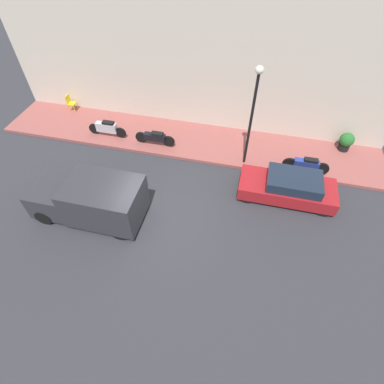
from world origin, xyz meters
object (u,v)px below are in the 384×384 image
Objects in this scene: streetlamp at (253,106)px; scooter_silver at (107,128)px; potted_plant at (346,141)px; motorcycle_black at (155,138)px; parked_car at (288,187)px; delivery_van at (90,199)px; cafe_chair at (70,102)px; motorcycle_blue at (306,165)px.

scooter_silver is at bearing 86.56° from streetlamp.
motorcycle_black is at bearing 100.87° from potted_plant.
parked_car is 4.27× the size of potted_plant.
delivery_van is 7.62m from streetlamp.
streetlamp is (-0.44, -7.26, 2.59)m from scooter_silver.
streetlamp reaches higher than motorcycle_black.
cafe_chair reaches higher than motorcycle_black.
streetlamp is 5.79m from potted_plant.
motorcycle_blue is 0.44× the size of streetlamp.
cafe_chair is (2.22, 10.33, -2.54)m from streetlamp.
delivery_van is 8.21m from cafe_chair.
motorcycle_blue is 10.09m from scooter_silver.
cafe_chair is at bearing 71.60° from motorcycle_black.
cafe_chair reaches higher than scooter_silver.
motorcycle_blue is (4.50, -8.50, -0.34)m from delivery_van.
scooter_silver is 2.25× the size of cafe_chair.
scooter_silver is 3.55m from cafe_chair.
parked_car is 9.55m from scooter_silver.
potted_plant is (1.79, -9.34, 0.10)m from motorcycle_black.
delivery_van is at bearing 167.32° from motorcycle_black.
delivery_van reaches higher than scooter_silver.
parked_car is 1.95× the size of motorcycle_black.
delivery_van is 4.69× the size of potted_plant.
motorcycle_black is 6.05m from cafe_chair.
parked_car is 6.93m from motorcycle_black.
cafe_chair is at bearing 34.52° from delivery_van.
potted_plant is (2.14, -1.94, 0.06)m from motorcycle_blue.
delivery_van is 12.37m from potted_plant.
scooter_silver is (0.13, 2.67, 0.06)m from motorcycle_black.
motorcycle_blue is at bearing 137.92° from potted_plant.
cafe_chair is at bearing 80.25° from motorcycle_blue.
delivery_van is 4.99m from motorcycle_black.
motorcycle_black is (4.85, -1.09, -0.37)m from delivery_van.
cafe_chair is at bearing 77.90° from streetlamp.
potted_plant is at bearing -57.51° from delivery_van.
streetlamp is (1.69, 2.05, 2.62)m from parked_car.
potted_plant is at bearing -82.12° from scooter_silver.
delivery_van is at bearing 128.66° from streetlamp.
scooter_silver is (4.98, 1.58, -0.32)m from delivery_van.
cafe_chair is (3.91, 12.38, 0.08)m from parked_car.
streetlamp reaches higher than scooter_silver.
streetlamp is (0.04, 2.82, 2.62)m from motorcycle_blue.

